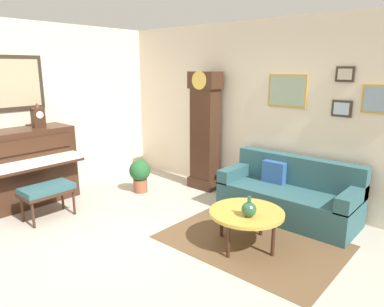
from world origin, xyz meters
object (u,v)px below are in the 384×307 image
(piano_bench, at_px, (47,191))
(piano, at_px, (26,167))
(potted_plant, at_px, (140,174))
(mantel_clock, at_px, (38,116))
(grandfather_clock, at_px, (205,134))
(couch, at_px, (289,195))
(coffee_table, at_px, (247,214))
(green_jug, at_px, (249,209))

(piano_bench, bearing_deg, piano, 174.84)
(piano, bearing_deg, potted_plant, 58.32)
(mantel_clock, bearing_deg, piano, -90.37)
(grandfather_clock, xyz_separation_m, mantel_clock, (-1.61, -2.12, 0.38))
(grandfather_clock, distance_m, mantel_clock, 2.69)
(couch, height_order, mantel_clock, mantel_clock)
(piano_bench, distance_m, couch, 3.41)
(piano, xyz_separation_m, coffee_table, (3.32, 1.08, -0.18))
(green_jug, bearing_deg, coffee_table, 130.62)
(mantel_clock, xyz_separation_m, green_jug, (3.42, 0.69, -0.82))
(green_jug, bearing_deg, piano, -164.25)
(piano_bench, bearing_deg, mantel_clock, 155.96)
(grandfather_clock, bearing_deg, green_jug, -38.30)
(grandfather_clock, distance_m, coffee_table, 2.22)
(piano_bench, height_order, couch, couch)
(mantel_clock, distance_m, potted_plant, 1.84)
(piano_bench, xyz_separation_m, potted_plant, (0.15, 1.57, -0.08))
(potted_plant, bearing_deg, piano_bench, -95.35)
(couch, distance_m, green_jug, 1.28)
(piano, relative_size, couch, 0.76)
(piano_bench, distance_m, potted_plant, 1.58)
(couch, relative_size, mantel_clock, 5.00)
(green_jug, relative_size, potted_plant, 0.43)
(couch, xyz_separation_m, potted_plant, (-2.38, -0.73, 0.01))
(grandfather_clock, height_order, couch, grandfather_clock)
(piano_bench, bearing_deg, grandfather_clock, 71.23)
(mantel_clock, xyz_separation_m, potted_plant, (0.92, 1.22, -1.03))
(grandfather_clock, bearing_deg, piano_bench, -108.77)
(couch, relative_size, potted_plant, 3.39)
(piano_bench, height_order, potted_plant, potted_plant)
(coffee_table, bearing_deg, piano_bench, -155.65)
(piano_bench, relative_size, green_jug, 2.92)
(couch, distance_m, mantel_clock, 3.97)
(piano, height_order, grandfather_clock, grandfather_clock)
(piano_bench, xyz_separation_m, coffee_table, (2.54, 1.15, 0.01))
(coffee_table, relative_size, potted_plant, 1.57)
(potted_plant, bearing_deg, green_jug, -12.04)
(coffee_table, distance_m, green_jug, 0.19)
(coffee_table, bearing_deg, grandfather_clock, 142.48)
(grandfather_clock, height_order, mantel_clock, grandfather_clock)
(coffee_table, distance_m, mantel_clock, 3.54)
(green_jug, bearing_deg, couch, 95.35)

